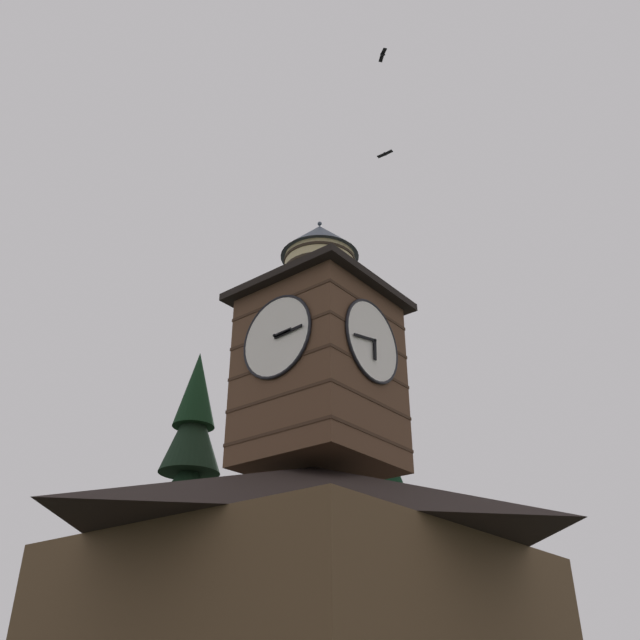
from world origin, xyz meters
TOP-DOWN VIEW (x-y plane):
  - building_main at (-0.47, -0.31)m, footprint 11.80×10.57m
  - clock_tower at (-0.89, -0.44)m, footprint 4.73×4.73m
  - pine_tree_behind at (-1.77, -7.39)m, footprint 5.00×5.00m
  - pine_tree_aside at (-9.39, -3.57)m, footprint 4.92×4.92m
  - moon at (-18.39, -30.24)m, footprint 1.70×1.70m
  - flying_bird_high at (0.41, 3.41)m, footprint 0.47×0.54m
  - flying_bird_low at (-2.53, 1.45)m, footprint 0.20×0.65m

SIDE VIEW (x-z plane):
  - building_main at x=-0.47m, z-range 0.09..7.56m
  - pine_tree_aside at x=-9.39m, z-range -1.28..12.26m
  - pine_tree_behind at x=-1.77m, z-range -1.22..12.46m
  - clock_tower at x=-0.89m, z-range 6.68..15.73m
  - moon at x=-18.39m, z-range 13.32..15.02m
  - flying_bird_low at x=-2.53m, z-range 19.72..19.82m
  - flying_bird_high at x=0.41m, z-range 21.04..21.15m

